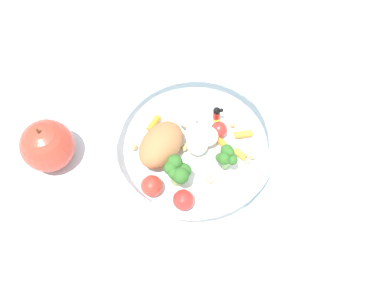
{
  "coord_description": "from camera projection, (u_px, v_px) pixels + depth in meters",
  "views": [
    {
      "loc": [
        0.25,
        0.14,
        0.61
      ],
      "look_at": [
        -0.01,
        -0.01,
        0.03
      ],
      "focal_mm": 39.53,
      "sensor_mm": 36.0,
      "label": 1
    }
  ],
  "objects": [
    {
      "name": "folded_napkin",
      "position": [
        343.0,
        173.0,
        0.66
      ],
      "size": [
        0.19,
        0.18,
        0.01
      ],
      "primitive_type": "cube",
      "rotation": [
        0.0,
        0.0,
        -0.3
      ],
      "color": "silver",
      "rests_on": "ground_plane"
    },
    {
      "name": "food_container",
      "position": [
        188.0,
        145.0,
        0.65
      ],
      "size": [
        0.26,
        0.26,
        0.06
      ],
      "color": "white",
      "rests_on": "ground_plane"
    },
    {
      "name": "ground_plane",
      "position": [
        193.0,
        157.0,
        0.68
      ],
      "size": [
        2.4,
        2.4,
        0.0
      ],
      "primitive_type": "plane",
      "color": "silver"
    },
    {
      "name": "loose_apple",
      "position": [
        47.0,
        146.0,
        0.64
      ],
      "size": [
        0.08,
        0.08,
        0.09
      ],
      "color": "#BC3828",
      "rests_on": "ground_plane"
    }
  ]
}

